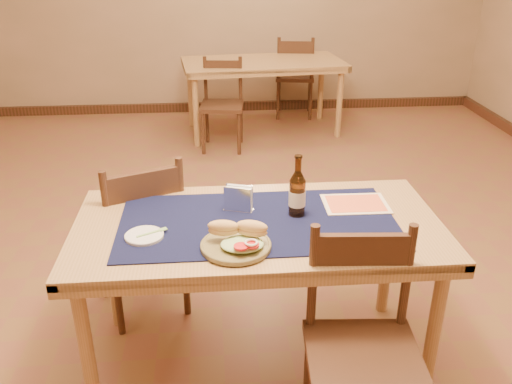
{
  "coord_description": "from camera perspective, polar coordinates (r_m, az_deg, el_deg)",
  "views": [
    {
      "loc": [
        -0.18,
        -2.87,
        1.87
      ],
      "look_at": [
        0.0,
        -0.7,
        0.85
      ],
      "focal_mm": 38.0,
      "sensor_mm": 36.0,
      "label": 1
    }
  ],
  "objects": [
    {
      "name": "chair_back_far",
      "position": [
        6.28,
        4.11,
        12.16
      ],
      "size": [
        0.48,
        0.48,
        0.92
      ],
      "color": "#462519",
      "rests_on": "ground"
    },
    {
      "name": "room",
      "position": [
        2.92,
        -1.21,
        15.78
      ],
      "size": [
        6.04,
        7.04,
        2.84
      ],
      "color": "brown",
      "rests_on": "ground"
    },
    {
      "name": "sandwich_plate",
      "position": [
        2.15,
        -1.94,
        -5.19
      ],
      "size": [
        0.28,
        0.28,
        0.11
      ],
      "color": "olive",
      "rests_on": "placemat"
    },
    {
      "name": "chair_main_near",
      "position": [
        2.16,
        11.16,
        -15.7
      ],
      "size": [
        0.45,
        0.45,
        0.92
      ],
      "color": "#462519",
      "rests_on": "ground"
    },
    {
      "name": "fork",
      "position": [
        2.29,
        -10.65,
        -4.14
      ],
      "size": [
        0.13,
        0.08,
        0.0
      ],
      "color": "#85BA66",
      "rests_on": "side_plate"
    },
    {
      "name": "chair_main_far",
      "position": [
        2.89,
        -12.05,
        -4.28
      ],
      "size": [
        0.56,
        0.56,
        0.92
      ],
      "color": "#462519",
      "rests_on": "ground"
    },
    {
      "name": "menu_card",
      "position": [
        2.55,
        10.43,
        -1.21
      ],
      "size": [
        0.3,
        0.22,
        0.01
      ],
      "color": "#FDE4BF",
      "rests_on": "placemat"
    },
    {
      "name": "main_table",
      "position": [
        2.4,
        0.2,
        -4.95
      ],
      "size": [
        1.6,
        0.8,
        0.75
      ],
      "color": "#A67E4E",
      "rests_on": "ground"
    },
    {
      "name": "beer_bottle",
      "position": [
        2.38,
        4.36,
        -0.14
      ],
      "size": [
        0.07,
        0.07,
        0.28
      ],
      "color": "#4B290D",
      "rests_on": "placemat"
    },
    {
      "name": "back_table",
      "position": [
        5.68,
        0.74,
        12.83
      ],
      "size": [
        1.69,
        0.97,
        0.75
      ],
      "color": "#A67E4E",
      "rests_on": "ground"
    },
    {
      "name": "placemat",
      "position": [
        2.36,
        0.21,
        -3.16
      ],
      "size": [
        1.2,
        0.6,
        0.01
      ],
      "primitive_type": "cube",
      "color": "black",
      "rests_on": "main_table"
    },
    {
      "name": "side_plate",
      "position": [
        2.28,
        -11.68,
        -4.5
      ],
      "size": [
        0.16,
        0.16,
        0.01
      ],
      "color": "silver",
      "rests_on": "placemat"
    },
    {
      "name": "chair_back_near",
      "position": [
        5.28,
        -3.58,
        9.36
      ],
      "size": [
        0.44,
        0.44,
        0.86
      ],
      "color": "#462519",
      "rests_on": "ground"
    },
    {
      "name": "baseboard",
      "position": [
        3.4,
        -1.01,
        -7.26
      ],
      "size": [
        6.0,
        7.0,
        0.1
      ],
      "color": "#462519",
      "rests_on": "ground"
    },
    {
      "name": "napkin_holder",
      "position": [
        2.43,
        -1.87,
        -0.76
      ],
      "size": [
        0.14,
        0.09,
        0.12
      ],
      "color": "silver",
      "rests_on": "placemat"
    }
  ]
}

